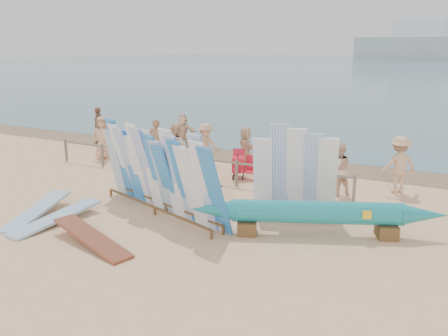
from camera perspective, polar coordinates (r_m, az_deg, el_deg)
The scene contains 25 objects.
ground at distance 14.96m, azimuth -10.59°, elevation -3.97°, with size 160.00×160.00×0.00m, color #DBAC7E.
ocean at distance 139.41m, azimuth 24.75°, elevation 11.21°, with size 320.00×240.00×0.02m, color #3F6370.
wet_sand_strip at distance 20.85m, azimuth 1.74°, elevation 1.50°, with size 40.00×2.60×0.01m, color brown.
distant_ship at distance 192.19m, azimuth 22.34°, elevation 13.56°, with size 45.00×8.00×14.00m.
fence at distance 17.13m, azimuth -4.47°, elevation 0.78°, with size 12.08×0.08×0.90m.
main_surfboard_rack at distance 13.45m, azimuth -7.75°, elevation -0.78°, with size 5.09×2.25×2.60m.
side_surfboard_rack at distance 13.31m, azimuth 8.61°, elevation -0.78°, with size 2.40×1.26×2.67m.
outrigger_canoe at distance 12.17m, azimuth 11.11°, elevation -5.42°, with size 6.09×3.08×0.91m.
vendor_table at distance 14.04m, azimuth -2.12°, elevation -3.44°, with size 0.88×0.68×1.06m.
flat_board_c at distance 12.03m, azimuth -15.57°, elevation -8.92°, with size 0.56×2.70×0.07m, color brown.
flat_board_a at distance 14.43m, azimuth -21.53°, elevation -5.46°, with size 0.56×2.70×0.07m, color #7DA4C8.
flat_board_b at distance 13.72m, azimuth -19.53°, elevation -6.29°, with size 0.56×2.70×0.07m, color #7DA4C8.
beach_chair_left at distance 17.94m, azimuth -5.40°, elevation 0.08°, with size 0.56×0.58×0.80m.
beach_chair_right at distance 17.07m, azimuth 3.24°, elevation -0.59°, with size 0.55×0.57×0.84m.
stroller at distance 17.22m, azimuth 1.74°, elevation 0.14°, with size 0.77×0.89×1.03m.
beachgoer_extra_0 at distance 16.33m, azimuth 20.28°, elevation 0.36°, with size 1.22×0.50×1.89m, color tan.
beachgoer_2 at distance 18.01m, azimuth -5.74°, elevation 2.43°, with size 0.92×0.44×1.88m, color beige.
beachgoer_5 at distance 18.71m, azimuth 2.65°, elevation 2.54°, with size 1.50×0.49×1.62m, color beige.
beachgoer_1 at distance 19.49m, azimuth -8.11°, elevation 3.21°, with size 0.67×0.37×1.84m, color #8C6042.
beachgoer_6 at distance 16.61m, azimuth 8.57°, elevation 0.72°, with size 0.75×0.36×1.54m, color tan.
beachgoer_8 at distance 15.56m, azimuth 13.59°, elevation -0.16°, with size 0.83×0.40×1.70m, color beige.
beachgoer_extra_1 at distance 24.19m, azimuth -14.85°, elevation 4.99°, with size 1.05×0.45×1.79m, color #8C6042.
beachgoer_3 at distance 18.80m, azimuth -2.23°, elevation 2.77°, with size 1.12×0.46×1.73m, color tan.
beachgoer_11 at distance 22.44m, azimuth -4.97°, elevation 4.46°, with size 1.49×0.48×1.60m, color beige.
beachgoer_0 at distance 20.77m, azimuth -14.41°, elevation 3.56°, with size 0.89×0.42×1.82m, color tan.
Camera 1 is at (8.96, -11.04, 4.65)m, focal length 38.00 mm.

